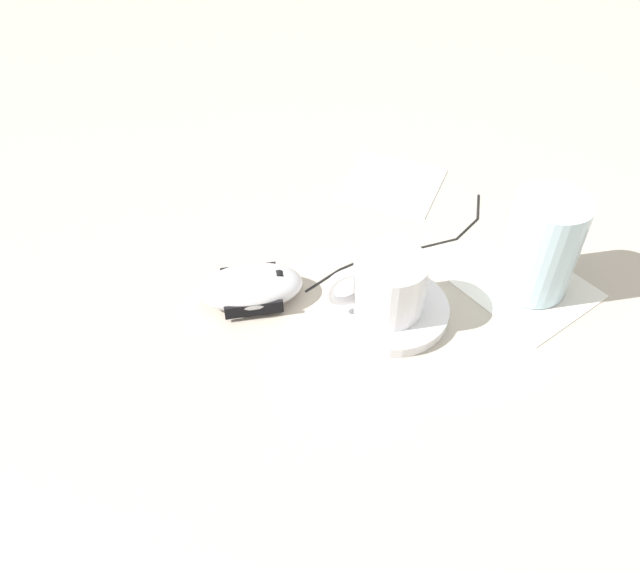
# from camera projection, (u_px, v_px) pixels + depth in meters

# --- Properties ---
(ground_plane) EXTENTS (3.00, 3.00, 0.00)m
(ground_plane) POSITION_uv_depth(u_px,v_px,m) (402.00, 283.00, 0.70)
(ground_plane) COLOR #B2A899
(saucer) EXTENTS (0.12, 0.12, 0.01)m
(saucer) POSITION_uv_depth(u_px,v_px,m) (390.00, 309.00, 0.66)
(saucer) COLOR white
(saucer) RESTS_ON ground
(coffee_cup) EXTENTS (0.07, 0.10, 0.06)m
(coffee_cup) POSITION_uv_depth(u_px,v_px,m) (387.00, 285.00, 0.63)
(coffee_cup) COLOR white
(coffee_cup) RESTS_ON saucer
(computer_mouse) EXTENTS (0.11, 0.13, 0.03)m
(computer_mouse) POSITION_uv_depth(u_px,v_px,m) (251.00, 287.00, 0.67)
(computer_mouse) COLOR silver
(computer_mouse) RESTS_ON ground
(mouse_cable) EXTENTS (0.05, 0.29, 0.00)m
(mouse_cable) POSITION_uv_depth(u_px,v_px,m) (412.00, 244.00, 0.74)
(mouse_cable) COLOR black
(mouse_cable) RESTS_ON ground
(napkin_under_glass) EXTENTS (0.13, 0.13, 0.00)m
(napkin_under_glass) POSITION_uv_depth(u_px,v_px,m) (528.00, 288.00, 0.69)
(napkin_under_glass) COLOR silver
(napkin_under_glass) RESTS_ON ground
(drinking_glass) EXTENTS (0.08, 0.08, 0.11)m
(drinking_glass) POSITION_uv_depth(u_px,v_px,m) (541.00, 245.00, 0.65)
(drinking_glass) COLOR silver
(drinking_glass) RESTS_ON napkin_under_glass
(napkin_spare) EXTENTS (0.16, 0.16, 0.00)m
(napkin_spare) POSITION_uv_depth(u_px,v_px,m) (393.00, 183.00, 0.83)
(napkin_spare) COLOR white
(napkin_spare) RESTS_ON ground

